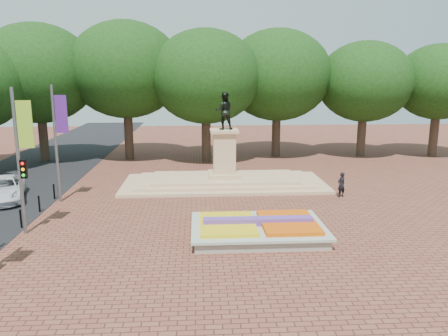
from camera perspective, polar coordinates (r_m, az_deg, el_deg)
The scene contains 8 objects.
ground at distance 22.92m, azimuth 1.24°, elevation -7.13°, with size 90.00×90.00×0.00m, color brown.
flower_bed at distance 21.03m, azimuth 4.51°, elevation -7.86°, with size 6.30×4.30×0.91m.
monument at distance 30.37m, azimuth 0.02°, elevation -0.60°, with size 14.00×6.00×6.40m.
tree_row_back at distance 39.81m, azimuth 2.55°, elevation 10.79°, with size 44.80×8.80×10.43m.
banner_poles at distance 22.20m, azimuth -25.30°, elevation 1.42°, with size 0.88×11.17×7.00m.
bollard_row at distance 23.05m, azimuth -26.18°, elevation -6.91°, with size 0.12×13.12×0.98m.
van at distance 29.88m, azimuth -26.95°, elevation -2.47°, with size 2.38×5.16×1.44m, color silver.
pedestrian at distance 28.39m, azimuth 15.07°, elevation -2.11°, with size 0.58×0.38×1.59m, color black.
Camera 1 is at (-1.79, -21.58, 7.51)m, focal length 35.00 mm.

